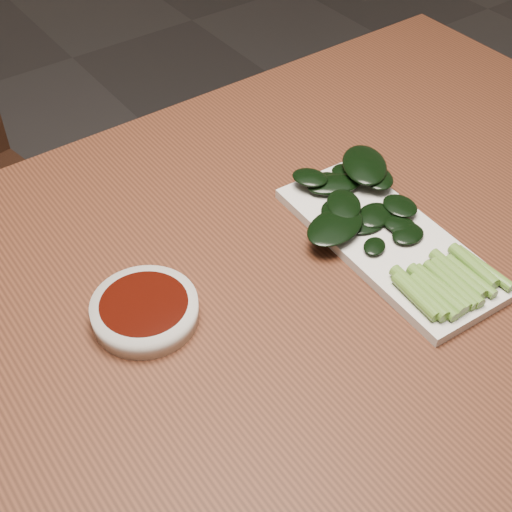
{
  "coord_description": "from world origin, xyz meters",
  "views": [
    {
      "loc": [
        -0.36,
        -0.5,
        1.38
      ],
      "look_at": [
        0.02,
        0.02,
        0.76
      ],
      "focal_mm": 50.0,
      "sensor_mm": 36.0,
      "label": 1
    }
  ],
  "objects_px": {
    "table": "(253,317)",
    "serving_plate": "(389,241)",
    "sauce_bowl": "(145,310)",
    "gai_lan": "(383,221)"
  },
  "relations": [
    {
      "from": "sauce_bowl",
      "to": "serving_plate",
      "type": "xyz_separation_m",
      "value": [
        0.32,
        -0.07,
        -0.01
      ]
    },
    {
      "from": "table",
      "to": "serving_plate",
      "type": "xyz_separation_m",
      "value": [
        0.18,
        -0.05,
        0.08
      ]
    },
    {
      "from": "serving_plate",
      "to": "gai_lan",
      "type": "distance_m",
      "value": 0.03
    },
    {
      "from": "table",
      "to": "sauce_bowl",
      "type": "xyz_separation_m",
      "value": [
        -0.14,
        0.02,
        0.09
      ]
    },
    {
      "from": "table",
      "to": "serving_plate",
      "type": "relative_size",
      "value": 4.29
    },
    {
      "from": "sauce_bowl",
      "to": "gai_lan",
      "type": "height_order",
      "value": "gai_lan"
    },
    {
      "from": "sauce_bowl",
      "to": "serving_plate",
      "type": "relative_size",
      "value": 0.38
    },
    {
      "from": "sauce_bowl",
      "to": "serving_plate",
      "type": "distance_m",
      "value": 0.33
    },
    {
      "from": "gai_lan",
      "to": "sauce_bowl",
      "type": "bearing_deg",
      "value": 170.61
    },
    {
      "from": "table",
      "to": "gai_lan",
      "type": "relative_size",
      "value": 4.27
    }
  ]
}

